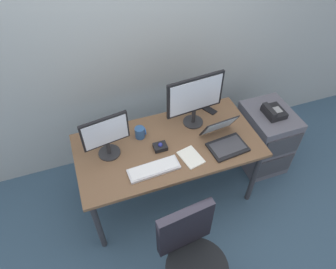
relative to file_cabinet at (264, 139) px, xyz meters
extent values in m
plane|color=#354F65|center=(-1.06, -0.06, -0.35)|extent=(8.00, 8.00, 0.00)
cube|color=#98A0A1|center=(-1.06, 0.69, 1.05)|extent=(6.00, 0.10, 2.80)
cube|color=brown|center=(-1.06, -0.06, 0.35)|extent=(1.55, 0.78, 0.03)
cylinder|color=#2D2D33|center=(-1.78, -0.39, -0.01)|extent=(0.05, 0.05, 0.68)
cylinder|color=#2D2D33|center=(-0.35, -0.39, -0.01)|extent=(0.05, 0.05, 0.68)
cylinder|color=#2D2D33|center=(-1.78, 0.28, -0.01)|extent=(0.05, 0.05, 0.68)
cylinder|color=#2D2D33|center=(-0.35, 0.28, -0.01)|extent=(0.05, 0.05, 0.68)
cube|color=#575660|center=(0.00, 0.00, 0.00)|extent=(0.42, 0.52, 0.69)
cube|color=#38383D|center=(0.00, -0.26, 0.15)|extent=(0.38, 0.01, 0.24)
cube|color=#38383D|center=(0.00, -0.26, -0.14)|extent=(0.38, 0.01, 0.24)
cube|color=black|center=(0.00, -0.02, 0.38)|extent=(0.17, 0.20, 0.06)
cube|color=black|center=(-0.06, -0.02, 0.42)|extent=(0.05, 0.18, 0.04)
cube|color=gray|center=(0.02, -0.03, 0.41)|extent=(0.07, 0.08, 0.01)
cube|color=black|center=(-1.21, -0.81, 0.36)|extent=(0.40, 0.10, 0.42)
cylinder|color=#262628|center=(-0.76, 0.12, 0.37)|extent=(0.18, 0.18, 0.01)
cylinder|color=#262628|center=(-0.76, 0.12, 0.44)|extent=(0.04, 0.04, 0.13)
cube|color=black|center=(-0.76, 0.12, 0.68)|extent=(0.51, 0.07, 0.35)
cube|color=silver|center=(-0.76, 0.11, 0.68)|extent=(0.47, 0.05, 0.30)
cylinder|color=#262628|center=(-1.55, 0.01, 0.37)|extent=(0.18, 0.18, 0.01)
cylinder|color=#262628|center=(-1.55, 0.01, 0.43)|extent=(0.04, 0.04, 0.11)
cube|color=black|center=(-1.55, 0.01, 0.62)|extent=(0.38, 0.08, 0.26)
cube|color=silver|center=(-1.55, 0.00, 0.62)|extent=(0.35, 0.06, 0.23)
cube|color=silver|center=(-1.26, -0.27, 0.37)|extent=(0.42, 0.16, 0.02)
cube|color=white|center=(-1.26, -0.27, 0.39)|extent=(0.39, 0.13, 0.01)
cube|color=black|center=(-0.61, -0.26, 0.37)|extent=(0.33, 0.25, 0.02)
cube|color=#38383D|center=(-0.61, -0.26, 0.38)|extent=(0.29, 0.19, 0.00)
cube|color=black|center=(-0.62, -0.10, 0.48)|extent=(0.32, 0.14, 0.20)
cube|color=silver|center=(-0.62, -0.11, 0.48)|extent=(0.28, 0.12, 0.17)
cube|color=black|center=(-1.14, -0.08, 0.38)|extent=(0.11, 0.09, 0.04)
sphere|color=navy|center=(-1.14, -0.08, 0.41)|extent=(0.04, 0.04, 0.04)
cylinder|color=#2B5183|center=(-1.26, 0.11, 0.41)|extent=(0.08, 0.08, 0.10)
torus|color=#2B518E|center=(-1.21, 0.11, 0.41)|extent=(0.01, 0.06, 0.06)
cube|color=white|center=(-0.94, -0.26, 0.37)|extent=(0.19, 0.23, 0.01)
cube|color=black|center=(-0.55, 0.22, 0.37)|extent=(0.12, 0.16, 0.01)
camera|label=1|loc=(-1.65, -1.71, 2.30)|focal=33.08mm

